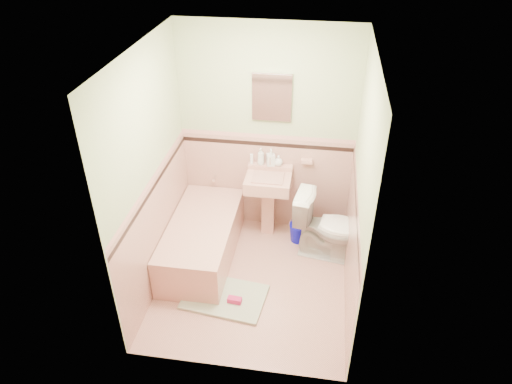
# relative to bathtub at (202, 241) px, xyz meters

# --- Properties ---
(floor) EXTENTS (2.20, 2.20, 0.00)m
(floor) POSITION_rel_bathtub_xyz_m (0.63, -0.33, -0.23)
(floor) COLOR tan
(floor) RESTS_ON ground
(ceiling) EXTENTS (2.20, 2.20, 0.00)m
(ceiling) POSITION_rel_bathtub_xyz_m (0.63, -0.33, 2.27)
(ceiling) COLOR white
(ceiling) RESTS_ON ground
(wall_back) EXTENTS (2.50, 0.00, 2.50)m
(wall_back) POSITION_rel_bathtub_xyz_m (0.63, 0.77, 1.02)
(wall_back) COLOR beige
(wall_back) RESTS_ON ground
(wall_front) EXTENTS (2.50, 0.00, 2.50)m
(wall_front) POSITION_rel_bathtub_xyz_m (0.63, -1.43, 1.02)
(wall_front) COLOR beige
(wall_front) RESTS_ON ground
(wall_left) EXTENTS (0.00, 2.50, 2.50)m
(wall_left) POSITION_rel_bathtub_xyz_m (-0.37, -0.33, 1.02)
(wall_left) COLOR beige
(wall_left) RESTS_ON ground
(wall_right) EXTENTS (0.00, 2.50, 2.50)m
(wall_right) POSITION_rel_bathtub_xyz_m (1.63, -0.33, 1.02)
(wall_right) COLOR beige
(wall_right) RESTS_ON ground
(wainscot_back) EXTENTS (2.00, 0.00, 2.00)m
(wainscot_back) POSITION_rel_bathtub_xyz_m (0.63, 0.76, 0.38)
(wainscot_back) COLOR tan
(wainscot_back) RESTS_ON ground
(wainscot_front) EXTENTS (2.00, 0.00, 2.00)m
(wainscot_front) POSITION_rel_bathtub_xyz_m (0.63, -1.42, 0.38)
(wainscot_front) COLOR tan
(wainscot_front) RESTS_ON ground
(wainscot_left) EXTENTS (0.00, 2.20, 2.20)m
(wainscot_left) POSITION_rel_bathtub_xyz_m (-0.36, -0.33, 0.38)
(wainscot_left) COLOR tan
(wainscot_left) RESTS_ON ground
(wainscot_right) EXTENTS (0.00, 2.20, 2.20)m
(wainscot_right) POSITION_rel_bathtub_xyz_m (1.62, -0.33, 0.38)
(wainscot_right) COLOR tan
(wainscot_right) RESTS_ON ground
(accent_back) EXTENTS (2.00, 0.00, 2.00)m
(accent_back) POSITION_rel_bathtub_xyz_m (0.63, 0.75, 0.90)
(accent_back) COLOR black
(accent_back) RESTS_ON ground
(accent_front) EXTENTS (2.00, 0.00, 2.00)m
(accent_front) POSITION_rel_bathtub_xyz_m (0.63, -1.41, 0.90)
(accent_front) COLOR black
(accent_front) RESTS_ON ground
(accent_left) EXTENTS (0.00, 2.20, 2.20)m
(accent_left) POSITION_rel_bathtub_xyz_m (-0.35, -0.33, 0.89)
(accent_left) COLOR black
(accent_left) RESTS_ON ground
(accent_right) EXTENTS (0.00, 2.20, 2.20)m
(accent_right) POSITION_rel_bathtub_xyz_m (1.61, -0.33, 0.89)
(accent_right) COLOR black
(accent_right) RESTS_ON ground
(cap_back) EXTENTS (2.00, 0.00, 2.00)m
(cap_back) POSITION_rel_bathtub_xyz_m (0.63, 0.75, 0.99)
(cap_back) COLOR tan
(cap_back) RESTS_ON ground
(cap_front) EXTENTS (2.00, 0.00, 2.00)m
(cap_front) POSITION_rel_bathtub_xyz_m (0.63, -1.41, 0.99)
(cap_front) COLOR tan
(cap_front) RESTS_ON ground
(cap_left) EXTENTS (0.00, 2.20, 2.20)m
(cap_left) POSITION_rel_bathtub_xyz_m (-0.35, -0.33, 1.00)
(cap_left) COLOR tan
(cap_left) RESTS_ON ground
(cap_right) EXTENTS (0.00, 2.20, 2.20)m
(cap_right) POSITION_rel_bathtub_xyz_m (1.61, -0.33, 1.00)
(cap_right) COLOR tan
(cap_right) RESTS_ON ground
(bathtub) EXTENTS (0.70, 1.50, 0.45)m
(bathtub) POSITION_rel_bathtub_xyz_m (0.00, 0.00, 0.00)
(bathtub) COLOR tan
(bathtub) RESTS_ON floor
(tub_faucet) EXTENTS (0.04, 0.12, 0.04)m
(tub_faucet) POSITION_rel_bathtub_xyz_m (0.00, 0.72, 0.41)
(tub_faucet) COLOR silver
(tub_faucet) RESTS_ON wall_back
(sink) EXTENTS (0.52, 0.48, 0.82)m
(sink) POSITION_rel_bathtub_xyz_m (0.68, 0.53, 0.19)
(sink) COLOR tan
(sink) RESTS_ON floor
(sink_faucet) EXTENTS (0.02, 0.02, 0.10)m
(sink_faucet) POSITION_rel_bathtub_xyz_m (0.68, 0.67, 0.72)
(sink_faucet) COLOR silver
(sink_faucet) RESTS_ON sink
(medicine_cabinet) EXTENTS (0.43, 0.04, 0.54)m
(medicine_cabinet) POSITION_rel_bathtub_xyz_m (0.68, 0.74, 1.47)
(medicine_cabinet) COLOR white
(medicine_cabinet) RESTS_ON wall_back
(soap_dish) EXTENTS (0.13, 0.07, 0.04)m
(soap_dish) POSITION_rel_bathtub_xyz_m (1.10, 0.73, 0.72)
(soap_dish) COLOR tan
(soap_dish) RESTS_ON wall_back
(soap_bottle_left) EXTENTS (0.10, 0.10, 0.21)m
(soap_bottle_left) POSITION_rel_bathtub_xyz_m (0.57, 0.71, 0.75)
(soap_bottle_left) COLOR #B2B2B2
(soap_bottle_left) RESTS_ON sink
(soap_bottle_mid) EXTENTS (0.11, 0.12, 0.20)m
(soap_bottle_mid) POSITION_rel_bathtub_xyz_m (0.68, 0.71, 0.75)
(soap_bottle_mid) COLOR #B2B2B2
(soap_bottle_mid) RESTS_ON sink
(soap_bottle_right) EXTENTS (0.13, 0.13, 0.13)m
(soap_bottle_right) POSITION_rel_bathtub_xyz_m (0.77, 0.71, 0.72)
(soap_bottle_right) COLOR #B2B2B2
(soap_bottle_right) RESTS_ON sink
(tube) EXTENTS (0.05, 0.05, 0.12)m
(tube) POSITION_rel_bathtub_xyz_m (0.46, 0.71, 0.71)
(tube) COLOR white
(tube) RESTS_ON sink
(toilet) EXTENTS (0.84, 0.56, 0.80)m
(toilet) POSITION_rel_bathtub_xyz_m (1.41, 0.25, 0.17)
(toilet) COLOR white
(toilet) RESTS_ON floor
(bucket) EXTENTS (0.25, 0.25, 0.23)m
(bucket) POSITION_rel_bathtub_xyz_m (1.07, 0.46, -0.11)
(bucket) COLOR #0C0BB4
(bucket) RESTS_ON floor
(bath_mat) EXTENTS (0.89, 0.65, 0.03)m
(bath_mat) POSITION_rel_bathtub_xyz_m (0.38, -0.62, -0.21)
(bath_mat) COLOR #90A085
(bath_mat) RESTS_ON floor
(shoe) EXTENTS (0.15, 0.08, 0.06)m
(shoe) POSITION_rel_bathtub_xyz_m (0.50, -0.69, -0.16)
(shoe) COLOR #BF1E59
(shoe) RESTS_ON bath_mat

